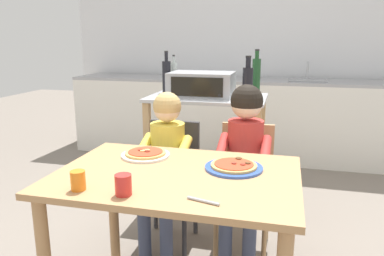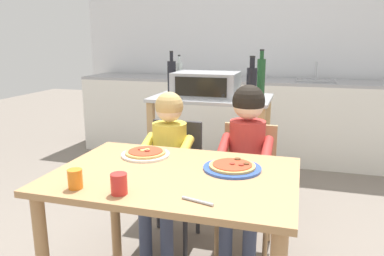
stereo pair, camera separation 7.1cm
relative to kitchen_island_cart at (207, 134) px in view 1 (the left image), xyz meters
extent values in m
plane|color=slate|center=(0.12, -0.04, -0.61)|extent=(12.12, 12.12, 0.00)
cube|color=silver|center=(0.12, 1.83, 0.74)|extent=(4.47, 0.12, 2.70)
cube|color=silver|center=(0.12, 1.42, -0.17)|extent=(4.02, 0.60, 0.88)
cube|color=#9E9EA3|center=(0.12, 1.42, 0.29)|extent=(4.02, 0.60, 0.03)
cube|color=gray|center=(0.82, 1.42, 0.30)|extent=(0.40, 0.33, 0.02)
cylinder|color=#B7BABF|center=(0.82, 1.54, 0.41)|extent=(0.02, 0.02, 0.20)
cube|color=#B7BABF|center=(0.00, 0.00, 0.30)|extent=(0.92, 0.58, 0.02)
cube|color=tan|center=(0.00, 0.00, -0.28)|extent=(0.84, 0.53, 0.02)
cube|color=tan|center=(-0.42, -0.25, -0.16)|extent=(0.05, 0.05, 0.89)
cube|color=tan|center=(0.42, -0.25, -0.16)|extent=(0.05, 0.05, 0.89)
cube|color=tan|center=(-0.42, 0.25, -0.16)|extent=(0.05, 0.05, 0.89)
cube|color=tan|center=(0.42, 0.25, -0.16)|extent=(0.05, 0.05, 0.89)
cube|color=#999BA0|center=(-0.04, 0.00, 0.41)|extent=(0.50, 0.35, 0.19)
cube|color=black|center=(-0.04, -0.18, 0.41)|extent=(0.40, 0.01, 0.14)
cylinder|color=black|center=(0.13, -0.18, 0.35)|extent=(0.02, 0.01, 0.02)
cylinder|color=#ADB7B2|center=(0.32, -0.03, 0.41)|extent=(0.07, 0.07, 0.19)
cylinder|color=#ADB7B2|center=(0.32, -0.03, 0.52)|extent=(0.03, 0.03, 0.05)
cylinder|color=black|center=(0.32, -0.03, 0.55)|extent=(0.03, 0.03, 0.01)
cylinder|color=#ADB7B2|center=(-0.35, 0.24, 0.43)|extent=(0.06, 0.06, 0.24)
cylinder|color=#ADB7B2|center=(-0.35, 0.24, 0.58)|extent=(0.02, 0.02, 0.05)
cylinder|color=black|center=(-0.35, 0.24, 0.62)|extent=(0.02, 0.02, 0.01)
cylinder|color=black|center=(0.33, -0.13, 0.43)|extent=(0.08, 0.08, 0.24)
cylinder|color=black|center=(0.33, -0.13, 0.59)|extent=(0.04, 0.04, 0.07)
cylinder|color=black|center=(0.33, -0.13, 0.63)|extent=(0.04, 0.04, 0.01)
cylinder|color=#1E4723|center=(0.37, 0.07, 0.46)|extent=(0.07, 0.07, 0.29)
cylinder|color=#1E4723|center=(0.37, 0.07, 0.64)|extent=(0.03, 0.03, 0.06)
cylinder|color=black|center=(0.37, 0.07, 0.67)|extent=(0.03, 0.03, 0.01)
cylinder|color=black|center=(-0.38, 0.12, 0.44)|extent=(0.07, 0.07, 0.26)
cylinder|color=black|center=(-0.38, 0.12, 0.61)|extent=(0.03, 0.03, 0.07)
cylinder|color=black|center=(-0.38, 0.12, 0.65)|extent=(0.03, 0.03, 0.01)
cube|color=#AD7F51|center=(0.12, -1.26, 0.12)|extent=(1.15, 0.80, 0.03)
cylinder|color=#AD7F51|center=(-0.40, -0.92, -0.25)|extent=(0.06, 0.06, 0.71)
cylinder|color=#AD7F51|center=(0.63, -0.92, -0.25)|extent=(0.06, 0.06, 0.71)
cube|color=#333338|center=(-0.12, -0.66, -0.17)|extent=(0.36, 0.36, 0.04)
cube|color=#333338|center=(-0.12, -0.50, 0.02)|extent=(0.34, 0.03, 0.38)
cylinder|color=#333338|center=(0.03, -0.81, -0.39)|extent=(0.03, 0.03, 0.42)
cylinder|color=#333338|center=(-0.27, -0.81, -0.39)|extent=(0.03, 0.03, 0.42)
cylinder|color=#333338|center=(0.03, -0.51, -0.39)|extent=(0.03, 0.03, 0.42)
cylinder|color=#333338|center=(-0.27, -0.51, -0.39)|extent=(0.03, 0.03, 0.42)
cube|color=tan|center=(0.37, -0.62, -0.17)|extent=(0.36, 0.36, 0.04)
cube|color=tan|center=(0.37, -0.46, 0.02)|extent=(0.34, 0.03, 0.38)
cylinder|color=tan|center=(0.52, -0.77, -0.39)|extent=(0.03, 0.03, 0.42)
cylinder|color=tan|center=(0.22, -0.77, -0.39)|extent=(0.03, 0.03, 0.42)
cylinder|color=tan|center=(0.52, -0.47, -0.39)|extent=(0.03, 0.03, 0.42)
cylinder|color=tan|center=(0.22, -0.47, -0.39)|extent=(0.03, 0.03, 0.42)
cube|color=#424C6B|center=(-0.05, -0.80, -0.13)|extent=(0.10, 0.30, 0.10)
cylinder|color=#424C6B|center=(-0.05, -0.93, -0.37)|extent=(0.08, 0.08, 0.44)
cube|color=#424C6B|center=(-0.19, -0.80, -0.13)|extent=(0.10, 0.30, 0.10)
cylinder|color=#424C6B|center=(-0.19, -0.93, -0.37)|extent=(0.08, 0.08, 0.44)
cylinder|color=yellow|center=(0.01, -0.76, 0.09)|extent=(0.06, 0.26, 0.15)
cylinder|color=yellow|center=(-0.25, -0.76, 0.09)|extent=(0.06, 0.26, 0.15)
cylinder|color=yellow|center=(-0.12, -0.66, 0.05)|extent=(0.22, 0.22, 0.36)
sphere|color=beige|center=(-0.12, -0.66, 0.33)|extent=(0.17, 0.17, 0.17)
sphere|color=tan|center=(-0.12, -0.66, 0.34)|extent=(0.18, 0.18, 0.18)
cube|color=#424C6B|center=(0.44, -0.76, -0.13)|extent=(0.10, 0.30, 0.10)
cylinder|color=#424C6B|center=(0.44, -0.89, -0.37)|extent=(0.08, 0.08, 0.44)
cube|color=#424C6B|center=(0.30, -0.76, -0.13)|extent=(0.10, 0.30, 0.10)
cylinder|color=#424C6B|center=(0.30, -0.89, -0.37)|extent=(0.08, 0.08, 0.44)
cylinder|color=#BC332D|center=(0.50, -0.72, 0.11)|extent=(0.06, 0.26, 0.15)
cylinder|color=#BC332D|center=(0.24, -0.72, 0.11)|extent=(0.06, 0.26, 0.15)
cylinder|color=#BC332D|center=(0.37, -0.62, 0.07)|extent=(0.22, 0.22, 0.40)
sphere|color=beige|center=(0.37, -0.62, 0.37)|extent=(0.19, 0.19, 0.19)
sphere|color=black|center=(0.37, -0.62, 0.39)|extent=(0.20, 0.20, 0.20)
cylinder|color=white|center=(-0.12, -1.05, 0.14)|extent=(0.26, 0.26, 0.01)
cylinder|color=tan|center=(-0.12, -1.05, 0.15)|extent=(0.22, 0.22, 0.01)
cylinder|color=#B23D23|center=(-0.12, -1.05, 0.16)|extent=(0.19, 0.19, 0.00)
cylinder|color=#DBC666|center=(-0.14, -1.05, 0.16)|extent=(0.03, 0.03, 0.01)
cylinder|color=#DBC666|center=(-0.12, -1.03, 0.16)|extent=(0.03, 0.03, 0.01)
cylinder|color=maroon|center=(-0.11, -1.05, 0.16)|extent=(0.03, 0.03, 0.01)
cylinder|color=maroon|center=(-0.15, -1.04, 0.16)|extent=(0.03, 0.03, 0.01)
cylinder|color=#3356B7|center=(0.37, -1.13, 0.14)|extent=(0.28, 0.28, 0.01)
cylinder|color=tan|center=(0.37, -1.13, 0.15)|extent=(0.23, 0.23, 0.01)
cylinder|color=#B23D23|center=(0.37, -1.13, 0.16)|extent=(0.19, 0.19, 0.00)
cylinder|color=#563319|center=(0.44, -1.12, 0.16)|extent=(0.03, 0.03, 0.01)
cylinder|color=maroon|center=(0.37, -1.14, 0.16)|extent=(0.02, 0.02, 0.01)
cylinder|color=#563319|center=(0.39, -1.06, 0.16)|extent=(0.03, 0.03, 0.01)
cylinder|color=maroon|center=(0.42, -1.14, 0.16)|extent=(0.03, 0.03, 0.01)
cylinder|color=red|center=(-0.02, -1.56, 0.18)|extent=(0.07, 0.07, 0.09)
cylinder|color=orange|center=(-0.23, -1.56, 0.18)|extent=(0.06, 0.06, 0.08)
cylinder|color=#B7BABF|center=(0.31, -1.55, 0.14)|extent=(0.14, 0.05, 0.01)
camera|label=1|loc=(0.60, -2.86, 0.76)|focal=34.87mm
camera|label=2|loc=(0.67, -2.84, 0.76)|focal=34.87mm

